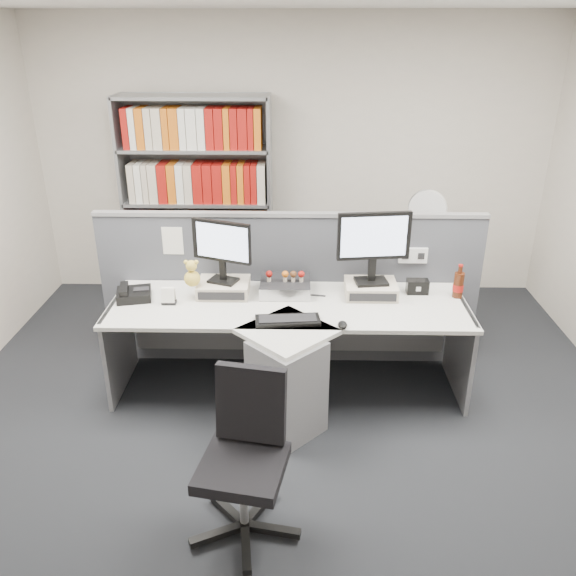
{
  "coord_description": "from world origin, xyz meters",
  "views": [
    {
      "loc": [
        0.08,
        -3.01,
        2.57
      ],
      "look_at": [
        0.0,
        0.65,
        0.92
      ],
      "focal_mm": 36.56,
      "sensor_mm": 36.0,
      "label": 1
    }
  ],
  "objects_px": {
    "cola_bottle": "(458,285)",
    "desk_fan": "(427,213)",
    "desk_phone": "(133,294)",
    "shelving_unit": "(199,205)",
    "desktop_pc": "(285,287)",
    "desk_calendar": "(169,297)",
    "filing_cabinet": "(420,285)",
    "desk": "(288,351)",
    "office_chair": "(246,452)",
    "monitor_right": "(374,242)",
    "speaker": "(417,287)",
    "mouse": "(343,325)",
    "keyboard": "(288,320)",
    "monitor_left": "(222,246)"
  },
  "relations": [
    {
      "from": "cola_bottle",
      "to": "desk_fan",
      "type": "distance_m",
      "value": 1.06
    },
    {
      "from": "desk_phone",
      "to": "shelving_unit",
      "type": "xyz_separation_m",
      "value": [
        0.25,
        1.57,
        0.22
      ]
    },
    {
      "from": "desktop_pc",
      "to": "desk_phone",
      "type": "height_order",
      "value": "desk_phone"
    },
    {
      "from": "desk_calendar",
      "to": "filing_cabinet",
      "type": "relative_size",
      "value": 0.18
    },
    {
      "from": "desk",
      "to": "desk_calendar",
      "type": "distance_m",
      "value": 0.95
    },
    {
      "from": "desktop_pc",
      "to": "filing_cabinet",
      "type": "height_order",
      "value": "desktop_pc"
    },
    {
      "from": "desk",
      "to": "office_chair",
      "type": "bearing_deg",
      "value": -100.09
    },
    {
      "from": "monitor_right",
      "to": "desk_fan",
      "type": "xyz_separation_m",
      "value": [
        0.59,
        1.02,
        -0.09
      ]
    },
    {
      "from": "speaker",
      "to": "shelving_unit",
      "type": "relative_size",
      "value": 0.08
    },
    {
      "from": "mouse",
      "to": "desk_fan",
      "type": "xyz_separation_m",
      "value": [
        0.83,
        1.53,
        0.31
      ]
    },
    {
      "from": "mouse",
      "to": "monitor_right",
      "type": "bearing_deg",
      "value": 65.03
    },
    {
      "from": "keyboard",
      "to": "office_chair",
      "type": "bearing_deg",
      "value": -100.69
    },
    {
      "from": "desktop_pc",
      "to": "keyboard",
      "type": "relative_size",
      "value": 0.82
    },
    {
      "from": "desk_phone",
      "to": "cola_bottle",
      "type": "relative_size",
      "value": 1.11
    },
    {
      "from": "desk_phone",
      "to": "shelving_unit",
      "type": "bearing_deg",
      "value": 81.06
    },
    {
      "from": "office_chair",
      "to": "desk_fan",
      "type": "bearing_deg",
      "value": 60.99
    },
    {
      "from": "monitor_right",
      "to": "cola_bottle",
      "type": "xyz_separation_m",
      "value": [
        0.64,
        -0.02,
        -0.33
      ]
    },
    {
      "from": "desk_phone",
      "to": "desk_fan",
      "type": "distance_m",
      "value": 2.62
    },
    {
      "from": "monitor_right",
      "to": "speaker",
      "type": "bearing_deg",
      "value": 6.91
    },
    {
      "from": "shelving_unit",
      "to": "desk_fan",
      "type": "xyz_separation_m",
      "value": [
        2.1,
        -0.45,
        0.07
      ]
    },
    {
      "from": "monitor_right",
      "to": "cola_bottle",
      "type": "relative_size",
      "value": 2.1
    },
    {
      "from": "mouse",
      "to": "speaker",
      "type": "relative_size",
      "value": 0.63
    },
    {
      "from": "monitor_right",
      "to": "office_chair",
      "type": "bearing_deg",
      "value": -118.24
    },
    {
      "from": "shelving_unit",
      "to": "desk_fan",
      "type": "bearing_deg",
      "value": -12.07
    },
    {
      "from": "cola_bottle",
      "to": "filing_cabinet",
      "type": "relative_size",
      "value": 0.37
    },
    {
      "from": "desk_fan",
      "to": "desktop_pc",
      "type": "bearing_deg",
      "value": -141.26
    },
    {
      "from": "mouse",
      "to": "speaker",
      "type": "distance_m",
      "value": 0.82
    },
    {
      "from": "shelving_unit",
      "to": "cola_bottle",
      "type": "bearing_deg",
      "value": -34.57
    },
    {
      "from": "desk_fan",
      "to": "speaker",
      "type": "bearing_deg",
      "value": -103.57
    },
    {
      "from": "keyboard",
      "to": "filing_cabinet",
      "type": "xyz_separation_m",
      "value": [
        1.2,
        1.46,
        -0.38
      ]
    },
    {
      "from": "monitor_right",
      "to": "desk_fan",
      "type": "relative_size",
      "value": 0.97
    },
    {
      "from": "cola_bottle",
      "to": "mouse",
      "type": "bearing_deg",
      "value": -150.46
    },
    {
      "from": "monitor_left",
      "to": "desk_fan",
      "type": "xyz_separation_m",
      "value": [
        1.69,
        1.02,
        -0.05
      ]
    },
    {
      "from": "desk",
      "to": "shelving_unit",
      "type": "height_order",
      "value": "shelving_unit"
    },
    {
      "from": "filing_cabinet",
      "to": "office_chair",
      "type": "distance_m",
      "value": 2.89
    },
    {
      "from": "mouse",
      "to": "filing_cabinet",
      "type": "height_order",
      "value": "mouse"
    },
    {
      "from": "monitor_right",
      "to": "monitor_left",
      "type": "bearing_deg",
      "value": -180.0
    },
    {
      "from": "speaker",
      "to": "desk_fan",
      "type": "bearing_deg",
      "value": 76.43
    },
    {
      "from": "desk",
      "to": "desktop_pc",
      "type": "xyz_separation_m",
      "value": [
        -0.03,
        0.41,
        0.31
      ]
    },
    {
      "from": "keyboard",
      "to": "office_chair",
      "type": "xyz_separation_m",
      "value": [
        -0.2,
        -1.06,
        -0.24
      ]
    },
    {
      "from": "desk_calendar",
      "to": "desktop_pc",
      "type": "bearing_deg",
      "value": 14.02
    },
    {
      "from": "cola_bottle",
      "to": "desk_fan",
      "type": "bearing_deg",
      "value": 92.88
    },
    {
      "from": "keyboard",
      "to": "mouse",
      "type": "bearing_deg",
      "value": -10.76
    },
    {
      "from": "speaker",
      "to": "monitor_left",
      "type": "bearing_deg",
      "value": -178.3
    },
    {
      "from": "desk",
      "to": "desk_calendar",
      "type": "height_order",
      "value": "desk_calendar"
    },
    {
      "from": "cola_bottle",
      "to": "filing_cabinet",
      "type": "distance_m",
      "value": 1.14
    },
    {
      "from": "speaker",
      "to": "shelving_unit",
      "type": "height_order",
      "value": "shelving_unit"
    },
    {
      "from": "monitor_left",
      "to": "desk_calendar",
      "type": "distance_m",
      "value": 0.53
    },
    {
      "from": "desk",
      "to": "keyboard",
      "type": "bearing_deg",
      "value": -90.03
    },
    {
      "from": "speaker",
      "to": "cola_bottle",
      "type": "relative_size",
      "value": 0.62
    }
  ]
}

